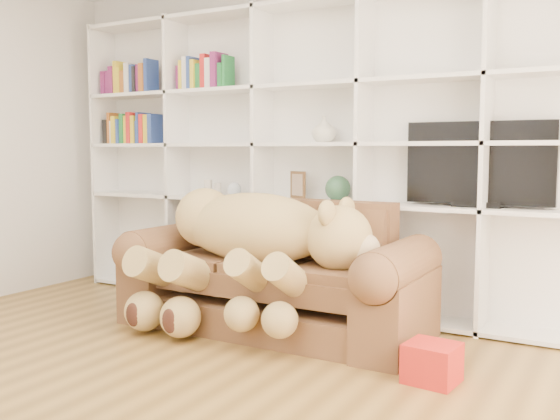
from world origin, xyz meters
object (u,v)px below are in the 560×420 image
Objects in this scene: sofa at (276,281)px; tv at (479,165)px; teddy_bear at (249,242)px; gift_box at (432,363)px.

tv is at bearing 28.37° from sofa.
teddy_bear is 1.67m from tv.
sofa is at bearing 159.27° from gift_box.
sofa is 2.14× the size of tv.
tv reaches higher than sofa.
teddy_bear reaches higher than gift_box.
tv is (1.34, 0.84, 0.53)m from teddy_bear.
tv is at bearing 91.27° from gift_box.
teddy_bear is 1.49m from gift_box.
sofa is 1.36m from gift_box.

